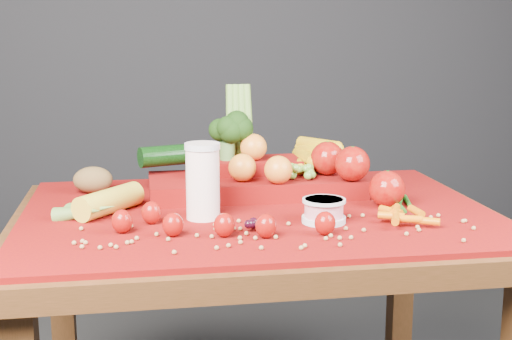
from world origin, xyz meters
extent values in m
cube|color=black|center=(0.00, 1.50, 1.25)|extent=(3.00, 0.02, 2.50)
cube|color=#331F0B|center=(0.00, 0.00, 0.72)|extent=(1.10, 0.80, 0.05)
cube|color=#331F0B|center=(-0.48, 0.33, 0.35)|extent=(0.06, 0.06, 0.70)
cube|color=#331F0B|center=(0.48, 0.33, 0.35)|extent=(0.06, 0.06, 0.70)
cube|color=#730D03|center=(0.00, 0.00, 0.76)|extent=(1.05, 0.75, 0.01)
cylinder|color=white|center=(-0.13, -0.05, 0.84)|extent=(0.07, 0.07, 0.17)
cylinder|color=silver|center=(-0.13, -0.05, 0.92)|extent=(0.08, 0.08, 0.01)
cylinder|color=silver|center=(0.12, -0.13, 0.77)|extent=(0.09, 0.09, 0.01)
cylinder|color=#D28293|center=(0.12, -0.13, 0.79)|extent=(0.08, 0.08, 0.04)
cylinder|color=silver|center=(0.12, -0.13, 0.81)|extent=(0.09, 0.09, 0.01)
ellipsoid|color=maroon|center=(-0.24, -0.08, 0.79)|extent=(0.04, 0.04, 0.05)
cone|color=#0D4C11|center=(-0.24, -0.08, 0.81)|extent=(0.03, 0.03, 0.01)
ellipsoid|color=maroon|center=(-0.30, -0.14, 0.79)|extent=(0.04, 0.04, 0.05)
cone|color=#0D4C11|center=(-0.30, -0.14, 0.81)|extent=(0.03, 0.03, 0.01)
ellipsoid|color=maroon|center=(-0.20, -0.18, 0.79)|extent=(0.04, 0.04, 0.05)
cone|color=#0D4C11|center=(-0.20, -0.18, 0.81)|extent=(0.03, 0.03, 0.01)
ellipsoid|color=maroon|center=(-0.10, -0.20, 0.79)|extent=(0.04, 0.04, 0.05)
cone|color=#0D4C11|center=(-0.10, -0.20, 0.81)|extent=(0.03, 0.03, 0.01)
ellipsoid|color=maroon|center=(-0.02, -0.22, 0.79)|extent=(0.04, 0.04, 0.05)
cone|color=#0D4C11|center=(-0.02, -0.22, 0.81)|extent=(0.03, 0.03, 0.01)
ellipsoid|color=maroon|center=(0.10, -0.22, 0.79)|extent=(0.04, 0.04, 0.05)
cone|color=#0D4C11|center=(0.10, -0.22, 0.81)|extent=(0.03, 0.03, 0.01)
cylinder|color=gold|center=(-0.33, 0.02, 0.79)|extent=(0.16, 0.18, 0.06)
ellipsoid|color=brown|center=(-0.38, 0.23, 0.80)|extent=(0.10, 0.07, 0.07)
cube|color=#730D03|center=(0.02, 0.15, 0.78)|extent=(0.52, 0.22, 0.04)
cube|color=#730D03|center=(0.00, 0.20, 0.82)|extent=(0.28, 0.12, 0.03)
sphere|color=maroon|center=(0.24, 0.06, 0.85)|extent=(0.08, 0.08, 0.08)
sphere|color=maroon|center=(0.30, -0.02, 0.80)|extent=(0.08, 0.08, 0.08)
sphere|color=maroon|center=(0.20, 0.14, 0.85)|extent=(0.08, 0.08, 0.08)
sphere|color=#D46427|center=(-0.02, 0.10, 0.84)|extent=(0.07, 0.07, 0.07)
sphere|color=#D46427|center=(0.06, 0.06, 0.84)|extent=(0.07, 0.07, 0.07)
sphere|color=#D46427|center=(0.02, 0.18, 0.88)|extent=(0.07, 0.07, 0.07)
cylinder|color=#E5B507|center=(0.14, 0.22, 0.82)|extent=(0.06, 0.15, 0.04)
cylinder|color=#E5B507|center=(0.16, 0.22, 0.84)|extent=(0.04, 0.15, 0.04)
cylinder|color=#E5B507|center=(0.18, 0.22, 0.85)|extent=(0.07, 0.15, 0.04)
cylinder|color=#E5B507|center=(0.20, 0.22, 0.87)|extent=(0.10, 0.15, 0.04)
cylinder|color=#3F662D|center=(-0.04, 0.20, 0.86)|extent=(0.04, 0.04, 0.04)
cylinder|color=olive|center=(-0.03, 0.24, 0.92)|extent=(0.03, 0.06, 0.22)
cylinder|color=olive|center=(-0.01, 0.24, 0.92)|extent=(0.02, 0.06, 0.22)
cylinder|color=olive|center=(0.00, 0.24, 0.92)|extent=(0.02, 0.06, 0.22)
cylinder|color=olive|center=(0.02, 0.24, 0.92)|extent=(0.03, 0.06, 0.22)
cylinder|color=black|center=(-0.14, 0.24, 0.85)|extent=(0.26, 0.13, 0.05)
camera|label=1|loc=(-0.26, -1.55, 1.17)|focal=50.00mm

